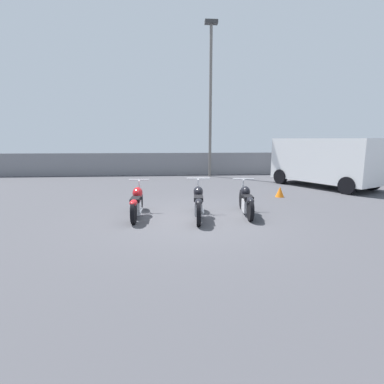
# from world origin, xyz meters

# --- Properties ---
(ground_plane) EXTENTS (60.00, 60.00, 0.00)m
(ground_plane) POSITION_xyz_m (0.00, 0.00, 0.00)
(ground_plane) COLOR #424247
(fence_back) EXTENTS (40.00, 0.04, 1.33)m
(fence_back) POSITION_xyz_m (0.00, 10.22, 0.67)
(fence_back) COLOR gray
(fence_back) RESTS_ON ground_plane
(light_pole_left) EXTENTS (0.70, 0.35, 8.47)m
(light_pole_left) POSITION_xyz_m (1.75, 9.48, 4.93)
(light_pole_left) COLOR slate
(light_pole_left) RESTS_ON ground_plane
(motorcycle_slot_0) EXTENTS (0.60, 2.14, 0.97)m
(motorcycle_slot_0) POSITION_xyz_m (-1.56, 0.40, 0.42)
(motorcycle_slot_0) COLOR black
(motorcycle_slot_0) RESTS_ON ground_plane
(motorcycle_slot_1) EXTENTS (0.66, 2.19, 1.03)m
(motorcycle_slot_1) POSITION_xyz_m (0.14, 0.11, 0.44)
(motorcycle_slot_1) COLOR black
(motorcycle_slot_1) RESTS_ON ground_plane
(motorcycle_slot_2) EXTENTS (0.65, 2.00, 0.97)m
(motorcycle_slot_2) POSITION_xyz_m (1.54, 0.36, 0.41)
(motorcycle_slot_2) COLOR black
(motorcycle_slot_2) RESTS_ON ground_plane
(parked_van) EXTENTS (3.81, 4.95, 2.18)m
(parked_van) POSITION_xyz_m (6.36, 5.14, 1.21)
(parked_van) COLOR white
(parked_van) RESTS_ON ground_plane
(traffic_cone_near) EXTENTS (0.32, 0.32, 0.40)m
(traffic_cone_near) POSITION_xyz_m (3.50, 2.91, 0.20)
(traffic_cone_near) COLOR orange
(traffic_cone_near) RESTS_ON ground_plane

